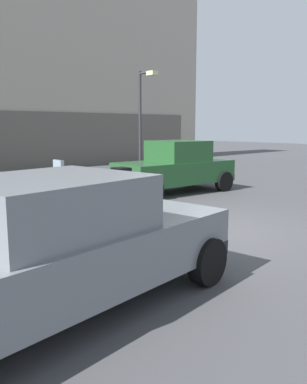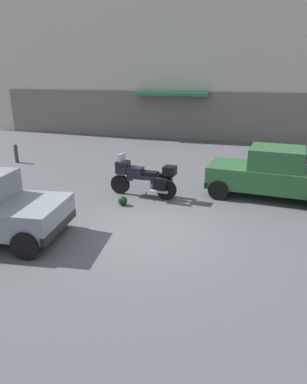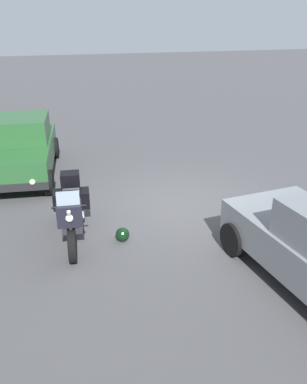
% 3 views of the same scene
% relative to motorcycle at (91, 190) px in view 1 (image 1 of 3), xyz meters
% --- Properties ---
extents(ground_plane, '(80.00, 80.00, 0.00)m').
position_rel_motorcycle_xyz_m(ground_plane, '(0.82, -2.62, -0.62)').
color(ground_plane, '#424244').
extents(motorcycle, '(2.26, 0.82, 1.36)m').
position_rel_motorcycle_xyz_m(motorcycle, '(0.00, 0.00, 0.00)').
color(motorcycle, black).
rests_on(motorcycle, ground).
extents(helmet, '(0.28, 0.28, 0.28)m').
position_rel_motorcycle_xyz_m(helmet, '(-0.38, -0.94, -0.48)').
color(helmet, black).
rests_on(helmet, ground).
extents(car_hatchback_near, '(3.99, 2.12, 1.64)m').
position_rel_motorcycle_xyz_m(car_hatchback_near, '(3.90, 1.01, 0.19)').
color(car_hatchback_near, '#235128').
rests_on(car_hatchback_near, ground).
extents(car_sedan_far, '(4.71, 2.37, 1.56)m').
position_rel_motorcycle_xyz_m(car_sedan_far, '(-3.13, -3.91, 0.16)').
color(car_sedan_far, slate).
rests_on(car_sedan_far, ground).
extents(streetlamp_curbside, '(0.28, 0.94, 4.21)m').
position_rel_motorcycle_xyz_m(streetlamp_curbside, '(5.36, 4.21, 1.98)').
color(streetlamp_curbside, '#2D2D33').
rests_on(streetlamp_curbside, ground).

